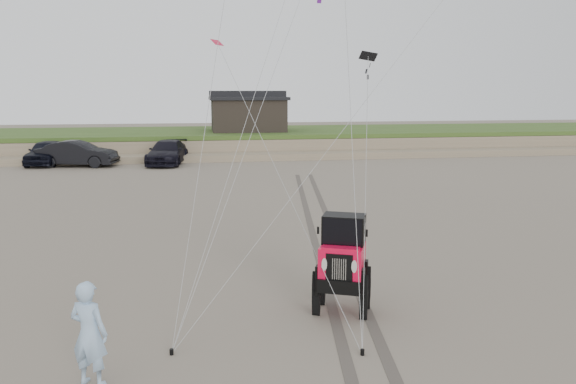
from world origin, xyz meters
name	(u,v)px	position (x,y,z in m)	size (l,w,h in m)	color
ground	(318,341)	(0.00, 0.00, 0.00)	(160.00, 160.00, 0.00)	#6B6054
dune_ridge	(224,141)	(0.00, 37.50, 0.82)	(160.00, 14.25, 1.73)	#7A6B54
cabin	(248,113)	(2.00, 37.00, 3.24)	(6.40, 5.40, 3.35)	black
truck_a	(47,152)	(-12.67, 30.49, 0.86)	(2.02, 5.03, 1.71)	black
truck_b	(77,154)	(-10.37, 29.08, 0.87)	(1.84, 5.27, 1.74)	black
truck_c	(167,152)	(-4.40, 29.47, 0.82)	(2.29, 5.64, 1.64)	black
jeep	(342,275)	(0.86, 1.39, 0.92)	(2.13, 4.93, 1.84)	#F00A35
man	(89,334)	(-4.31, -1.07, 0.95)	(0.69, 0.46, 1.90)	#8AB4D6
stake_main	(172,352)	(-2.97, -0.15, 0.06)	(0.08, 0.08, 0.12)	black
stake_aux	(362,352)	(0.72, -0.77, 0.06)	(0.08, 0.08, 0.12)	black
tire_tracks	(325,238)	(2.00, 8.00, 0.00)	(5.22, 29.74, 0.01)	#4C443D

